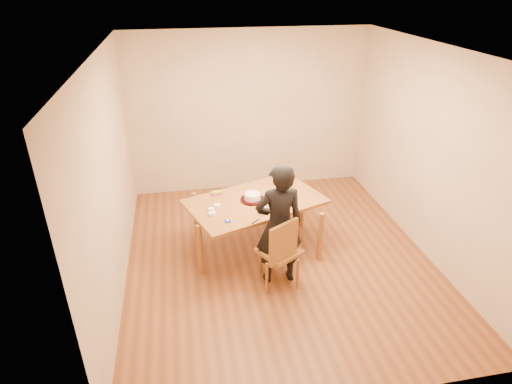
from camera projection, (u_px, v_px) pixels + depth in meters
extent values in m
cube|color=brown|center=(278.00, 257.00, 5.82)|extent=(4.00, 4.50, 0.00)
cube|color=silver|center=(284.00, 51.00, 4.58)|extent=(4.00, 4.50, 0.00)
cube|color=tan|center=(249.00, 113.00, 7.17)|extent=(4.00, 0.00, 2.70)
cube|color=tan|center=(110.00, 179.00, 4.88)|extent=(0.00, 4.50, 2.70)
cube|color=tan|center=(431.00, 155.00, 5.53)|extent=(0.00, 4.50, 2.70)
cube|color=brown|center=(255.00, 202.00, 5.69)|extent=(2.00, 1.57, 0.04)
cube|color=brown|center=(279.00, 251.00, 5.17)|extent=(0.61, 0.61, 0.04)
cylinder|color=red|center=(252.00, 200.00, 5.67)|extent=(0.32, 0.32, 0.02)
cylinder|color=white|center=(252.00, 197.00, 5.65)|extent=(0.21, 0.21, 0.07)
ellipsoid|color=white|center=(252.00, 193.00, 5.63)|extent=(0.21, 0.21, 0.03)
cylinder|color=white|center=(262.00, 210.00, 5.36)|extent=(0.10, 0.10, 0.09)
cylinder|color=#1919A3|center=(228.00, 221.00, 5.19)|extent=(0.08, 0.08, 0.01)
ellipsoid|color=white|center=(228.00, 220.00, 5.19)|extent=(0.04, 0.04, 0.02)
cylinder|color=white|center=(212.00, 214.00, 5.32)|extent=(0.09, 0.09, 0.04)
cylinder|color=white|center=(217.00, 206.00, 5.50)|extent=(0.09, 0.09, 0.04)
cylinder|color=white|center=(211.00, 210.00, 5.41)|extent=(0.08, 0.08, 0.04)
cube|color=#C32E9E|center=(217.00, 194.00, 5.83)|extent=(0.15, 0.09, 0.02)
cube|color=green|center=(217.00, 192.00, 5.82)|extent=(0.14, 0.07, 0.02)
cube|color=black|center=(255.00, 221.00, 5.19)|extent=(0.12, 0.11, 0.01)
imported|color=black|center=(279.00, 225.00, 5.05)|extent=(0.58, 0.39, 1.58)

